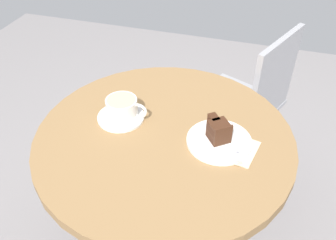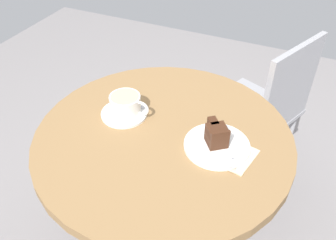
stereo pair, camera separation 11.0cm
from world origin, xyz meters
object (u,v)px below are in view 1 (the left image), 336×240
at_px(cake_plate, 219,141).
at_px(fork, 237,148).
at_px(teaspoon, 131,108).
at_px(cafe_chair, 250,99).
at_px(cake_slice, 218,130).
at_px(saucer, 121,117).
at_px(coffee_cup, 122,107).
at_px(napkin, 234,149).

bearing_deg(cake_plate, fork, -23.36).
bearing_deg(teaspoon, cafe_chair, 47.92).
relative_size(teaspoon, fork, 0.76).
height_order(cake_slice, cafe_chair, cafe_chair).
relative_size(saucer, fork, 1.10).
relative_size(saucer, cake_slice, 1.66).
bearing_deg(cake_slice, coffee_cup, 175.78).
height_order(coffee_cup, cake_slice, cake_slice).
distance_m(teaspoon, cake_slice, 0.31).
distance_m(cake_slice, cafe_chair, 0.66).
relative_size(saucer, cafe_chair, 0.18).
height_order(teaspoon, cake_slice, cake_slice).
distance_m(fork, napkin, 0.02).
relative_size(saucer, cake_plate, 0.78).
xyz_separation_m(saucer, fork, (0.39, -0.05, 0.01)).
relative_size(teaspoon, cake_plate, 0.54).
distance_m(napkin, cafe_chair, 0.66).
xyz_separation_m(coffee_cup, fork, (0.38, -0.06, -0.03)).
distance_m(saucer, napkin, 0.38).
bearing_deg(teaspoon, coffee_cup, -114.54).
bearing_deg(cafe_chair, cake_plate, 17.69).
distance_m(cake_plate, napkin, 0.05).
bearing_deg(napkin, teaspoon, 167.03).
xyz_separation_m(coffee_cup, cafe_chair, (0.38, 0.57, -0.28)).
relative_size(cake_slice, cafe_chair, 0.11).
height_order(cake_slice, fork, cake_slice).
xyz_separation_m(coffee_cup, cake_slice, (0.32, -0.02, 0.00)).
xyz_separation_m(saucer, cafe_chair, (0.39, 0.58, -0.25)).
bearing_deg(napkin, coffee_cup, 173.17).
bearing_deg(coffee_cup, saucer, -133.29).
relative_size(coffee_cup, cake_slice, 1.48).
relative_size(saucer, coffee_cup, 1.12).
xyz_separation_m(saucer, cake_plate, (0.33, -0.02, 0.00)).
height_order(coffee_cup, cake_plate, coffee_cup).
relative_size(coffee_cup, cake_plate, 0.70).
height_order(coffee_cup, teaspoon, coffee_cup).
height_order(saucer, coffee_cup, coffee_cup).
height_order(cake_plate, cafe_chair, cafe_chair).
height_order(teaspoon, cake_plate, teaspoon).
bearing_deg(saucer, cafe_chair, 56.01).
bearing_deg(coffee_cup, cafe_chair, 56.12).
xyz_separation_m(teaspoon, napkin, (0.36, -0.08, -0.01)).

